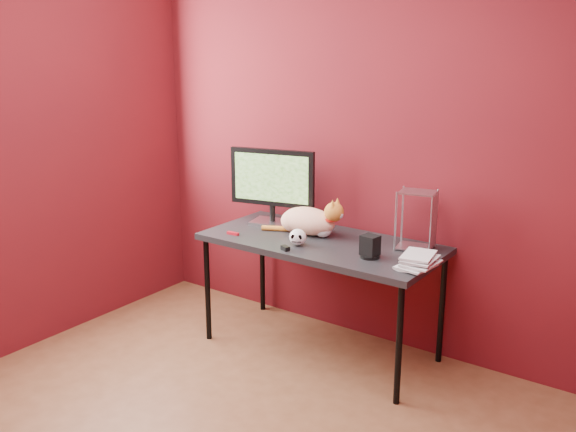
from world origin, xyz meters
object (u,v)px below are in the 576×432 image
Objects in this scene: cat at (309,221)px; book_stack at (410,187)px; speaker at (370,247)px; skull_mug at (298,237)px; desk at (321,248)px; monitor at (272,183)px.

cat is 0.63× the size of book_stack.
book_stack is (0.23, 0.01, 0.38)m from speaker.
book_stack reaches higher than skull_mug.
skull_mug is at bearing -165.63° from speaker.
book_stack reaches higher than speaker.
desk is 0.21m from cat.
speaker is (0.87, -0.24, -0.23)m from monitor.
skull_mug is 0.47m from speaker.
speaker is at bearing -28.11° from monitor.
speaker is (0.54, -0.18, -0.03)m from cat.
monitor is at bearing 172.82° from speaker.
monitor reaches higher than cat.
monitor reaches higher than desk.
cat reaches higher than desk.
cat is at bearing 83.55° from skull_mug.
cat is (0.33, -0.06, -0.20)m from monitor.
skull_mug is at bearing -174.94° from book_stack.
monitor is at bearing 120.93° from skull_mug.
cat is 0.86m from book_stack.
skull_mug is 0.86× the size of speaker.
speaker reaches higher than skull_mug.
monitor is 0.55m from skull_mug.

